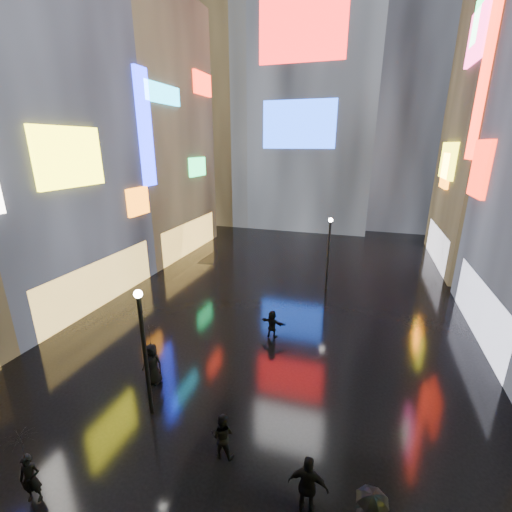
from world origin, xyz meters
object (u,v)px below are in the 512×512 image
at_px(lamp_far, 329,250).
at_px(pedestrian_3, 308,486).
at_px(pedestrian_0, 31,478).
at_px(lamp_near, 144,347).

xyz_separation_m(lamp_far, pedestrian_3, (1.31, -16.19, -1.98)).
bearing_deg(lamp_far, pedestrian_3, -85.36).
height_order(lamp_far, pedestrian_0, lamp_far).
height_order(lamp_near, lamp_far, same).
relative_size(lamp_far, pedestrian_3, 2.70).
height_order(lamp_near, pedestrian_0, lamp_near).
xyz_separation_m(lamp_near, pedestrian_0, (-1.30, -3.97, -2.15)).
bearing_deg(lamp_near, lamp_far, 70.50).
bearing_deg(lamp_far, lamp_near, -109.50).
distance_m(pedestrian_0, pedestrian_3, 7.94).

